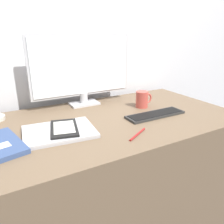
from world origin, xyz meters
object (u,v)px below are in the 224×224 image
(ereader, at_px, (64,128))
(pen, at_px, (138,134))
(keyboard, at_px, (155,114))
(laptop, at_px, (59,132))
(monitor, at_px, (82,69))
(coffee_mug, at_px, (142,99))

(ereader, relative_size, pen, 1.72)
(ereader, distance_m, pen, 0.32)
(keyboard, bearing_deg, pen, -146.03)
(laptop, xyz_separation_m, ereader, (0.02, -0.00, 0.01))
(monitor, bearing_deg, pen, -86.01)
(keyboard, height_order, coffee_mug, coffee_mug)
(monitor, distance_m, ereader, 0.46)
(coffee_mug, relative_size, pen, 0.85)
(laptop, height_order, ereader, ereader)
(laptop, xyz_separation_m, coffee_mug, (0.53, 0.12, 0.04))
(monitor, xyz_separation_m, coffee_mug, (0.28, -0.22, -0.17))
(laptop, relative_size, ereader, 1.50)
(laptop, bearing_deg, coffee_mug, 12.81)
(monitor, height_order, coffee_mug, monitor)
(coffee_mug, distance_m, pen, 0.39)
(keyboard, bearing_deg, monitor, 124.43)
(monitor, distance_m, laptop, 0.47)
(laptop, height_order, coffee_mug, coffee_mug)
(monitor, distance_m, pen, 0.56)
(monitor, xyz_separation_m, keyboard, (0.26, -0.37, -0.21))
(monitor, relative_size, laptop, 1.90)
(ereader, bearing_deg, keyboard, -3.60)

